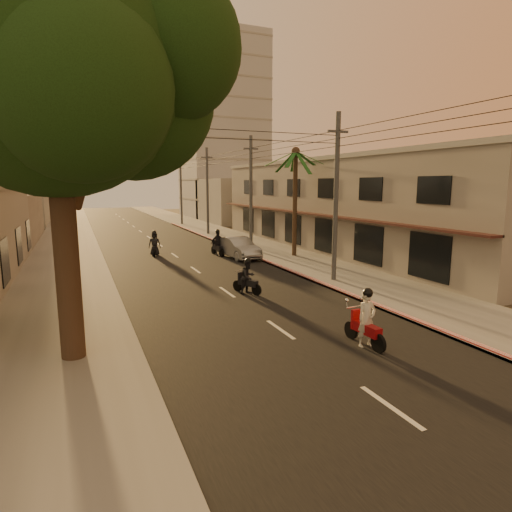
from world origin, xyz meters
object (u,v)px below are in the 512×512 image
object	(u,v)px
scooter_far_a	(155,244)
parked_car	(239,248)
broadleaf_tree	(68,69)
scooter_red	(366,321)
scooter_mid_b	(218,244)
scooter_mid_a	(248,277)
palm_tree	(296,158)

from	to	relation	value
scooter_far_a	parked_car	bearing A→B (deg)	-20.13
broadleaf_tree	parked_car	size ratio (longest dim) A/B	2.58
scooter_red	scooter_mid_b	xyz separation A→B (m)	(1.09, 19.22, 0.03)
scooter_red	scooter_far_a	distance (m)	21.24
scooter_mid_a	scooter_mid_b	bearing A→B (deg)	53.84
palm_tree	parked_car	bearing A→B (deg)	164.18
scooter_mid_a	parked_car	xyz separation A→B (m)	(3.18, 9.75, -0.07)
scooter_mid_b	scooter_far_a	xyz separation A→B (m)	(-4.36, 1.76, -0.03)
scooter_mid_a	broadleaf_tree	bearing A→B (deg)	-170.62
scooter_mid_a	scooter_far_a	distance (m)	13.29
scooter_red	parked_car	bearing A→B (deg)	80.73
broadleaf_tree	scooter_mid_b	distance (m)	20.59
scooter_far_a	parked_car	world-z (taller)	scooter_far_a
broadleaf_tree	scooter_red	distance (m)	11.71
scooter_mid_a	scooter_mid_b	size ratio (longest dim) A/B	0.89
palm_tree	scooter_mid_b	distance (m)	8.47
scooter_red	parked_car	world-z (taller)	scooter_red
palm_tree	scooter_mid_b	size ratio (longest dim) A/B	4.07
scooter_mid_b	scooter_far_a	size ratio (longest dim) A/B	1.05
scooter_red	scooter_far_a	xyz separation A→B (m)	(-3.27, 20.98, -0.00)
palm_tree	scooter_far_a	distance (m)	12.14
broadleaf_tree	scooter_mid_b	world-z (taller)	broadleaf_tree
broadleaf_tree	scooter_far_a	distance (m)	20.53
parked_car	scooter_mid_a	bearing A→B (deg)	-112.90
palm_tree	parked_car	distance (m)	7.60
palm_tree	scooter_red	world-z (taller)	palm_tree
broadleaf_tree	palm_tree	xyz separation A→B (m)	(14.61, 13.86, -1.33)
scooter_red	parked_car	xyz separation A→B (m)	(2.16, 17.63, -0.11)
scooter_red	scooter_far_a	world-z (taller)	scooter_red
palm_tree	scooter_mid_b	world-z (taller)	palm_tree
scooter_mid_a	scooter_mid_b	world-z (taller)	scooter_mid_b
scooter_far_a	scooter_mid_b	bearing A→B (deg)	-10.40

